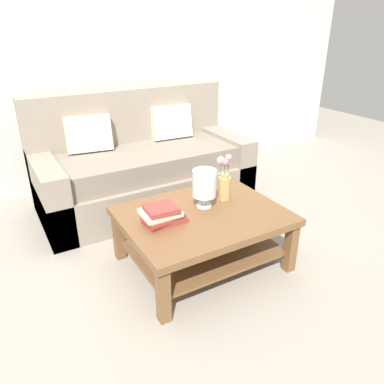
{
  "coord_description": "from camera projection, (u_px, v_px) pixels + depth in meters",
  "views": [
    {
      "loc": [
        -1.22,
        -2.24,
        1.64
      ],
      "look_at": [
        -0.01,
        -0.17,
        0.52
      ],
      "focal_mm": 34.6,
      "sensor_mm": 36.0,
      "label": 1
    }
  ],
  "objects": [
    {
      "name": "ground_plane",
      "position": [
        183.0,
        242.0,
        3.0
      ],
      "size": [
        10.0,
        10.0,
        0.0
      ],
      "primitive_type": "plane",
      "color": "gray"
    },
    {
      "name": "back_wall",
      "position": [
        103.0,
        52.0,
        3.73
      ],
      "size": [
        6.4,
        0.12,
        2.7
      ],
      "primitive_type": "cube",
      "color": "beige",
      "rests_on": "ground"
    },
    {
      "name": "couch",
      "position": [
        142.0,
        167.0,
        3.54
      ],
      "size": [
        1.96,
        0.9,
        1.06
      ],
      "color": "gray",
      "rests_on": "ground"
    },
    {
      "name": "coffee_table",
      "position": [
        202.0,
        227.0,
        2.62
      ],
      "size": [
        1.11,
        0.86,
        0.42
      ],
      "color": "brown",
      "rests_on": "ground"
    },
    {
      "name": "book_stack_main",
      "position": [
        162.0,
        215.0,
        2.42
      ],
      "size": [
        0.29,
        0.22,
        0.12
      ],
      "color": "#993833",
      "rests_on": "coffee_table"
    },
    {
      "name": "glass_hurricane_vase",
      "position": [
        204.0,
        184.0,
        2.59
      ],
      "size": [
        0.17,
        0.17,
        0.28
      ],
      "color": "silver",
      "rests_on": "coffee_table"
    },
    {
      "name": "flower_pitcher",
      "position": [
        224.0,
        181.0,
        2.72
      ],
      "size": [
        0.1,
        0.11,
        0.35
      ],
      "color": "tan",
      "rests_on": "coffee_table"
    }
  ]
}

